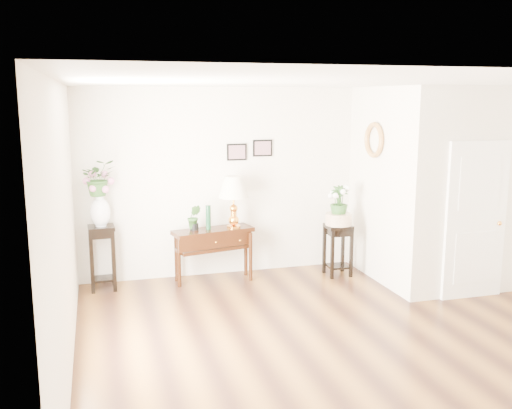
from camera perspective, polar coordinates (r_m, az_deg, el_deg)
name	(u,v)px	position (r m, az deg, el deg)	size (l,w,h in m)	color
floor	(353,337)	(6.65, 9.65, -12.92)	(6.00, 5.50, 0.02)	brown
ceiling	(361,82)	(6.11, 10.47, 11.96)	(6.00, 5.50, 0.02)	white
wall_back	(278,180)	(8.75, 2.19, 2.45)	(6.00, 0.02, 2.80)	white
wall_left	(64,232)	(5.63, -18.66, -2.65)	(0.02, 5.50, 2.80)	white
partition	(434,184)	(8.78, 17.37, 2.00)	(1.80, 1.95, 2.80)	white
door	(476,221)	(8.04, 21.11, -1.52)	(0.90, 0.05, 2.10)	white
art_print_left	(237,152)	(8.50, -1.94, 5.26)	(0.30, 0.02, 0.25)	black
art_print_right	(263,148)	(8.60, 0.66, 5.67)	(0.30, 0.02, 0.25)	black
wall_ornament	(374,140)	(8.35, 11.70, 6.33)	(0.51, 0.51, 0.07)	#C37F3C
console_table	(213,255)	(8.35, -4.28, -5.06)	(1.17, 0.39, 0.78)	black
table_lamp	(234,204)	(8.25, -2.26, 0.04)	(0.44, 0.44, 0.77)	orange
green_vase	(208,218)	(8.21, -4.79, -1.33)	(0.07, 0.07, 0.35)	#10361E
potted_plant	(194,218)	(8.17, -6.21, -1.37)	(0.19, 0.16, 0.35)	#264E1D
plant_stand_a	(103,258)	(8.24, -15.09, -5.17)	(0.35, 0.35, 0.90)	black
porcelain_vase	(100,210)	(8.08, -15.32, -0.54)	(0.27, 0.27, 0.48)	white
lily_arrangement	(99,179)	(8.01, -15.46, 2.44)	(0.45, 0.39, 0.50)	#264E1D
plant_stand_b	(338,250)	(8.69, 8.17, -4.53)	(0.37, 0.37, 0.78)	black
ceramic_bowl	(338,220)	(8.58, 8.25, -1.51)	(0.39, 0.39, 0.17)	beige
narcissus	(339,202)	(8.53, 8.30, 0.30)	(0.26, 0.26, 0.47)	#264E1D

